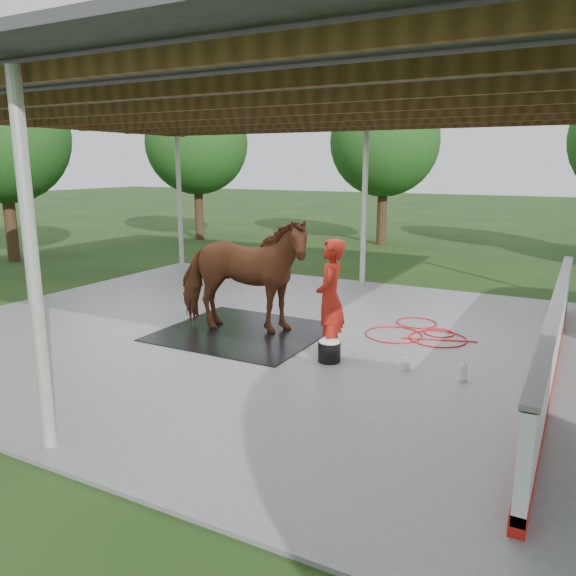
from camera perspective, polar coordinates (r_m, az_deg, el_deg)
The scene contains 12 objects.
ground at distance 10.12m, azimuth -1.95°, elevation -4.76°, with size 100.00×100.00×0.00m, color #1E3814.
concrete_slab at distance 10.11m, azimuth -1.95°, elevation -4.63°, with size 12.00×10.00×0.05m, color slate.
pavilion_structure at distance 9.71m, azimuth -2.13°, elevation 18.19°, with size 12.60×10.60×4.05m.
dasher_board at distance 8.70m, azimuth 25.37°, elevation -4.81°, with size 0.16×8.00×1.15m.
tree_belt at distance 10.34m, azimuth 2.00°, elevation 16.86°, with size 28.00×28.00×5.80m.
rubber_mat at distance 10.10m, azimuth -4.57°, elevation -4.48°, with size 2.76×2.59×0.02m, color black.
horse at distance 9.84m, azimuth -4.67°, elevation 1.28°, with size 1.10×2.42×2.04m, color brown.
handler at distance 8.70m, azimuth 4.31°, elevation -1.03°, with size 0.67×0.44×1.84m, color #AE1E12.
wash_bucket at distance 8.61m, azimuth 4.22°, elevation -6.40°, with size 0.35×0.35×0.32m.
soap_bottle_a at distance 8.22m, azimuth 17.35°, elevation -7.89°, with size 0.13×0.13×0.34m, color silver.
soap_bottle_b at distance 8.43m, azimuth 11.86°, elevation -7.52°, with size 0.09×0.10×0.21m, color #338CD8.
hose_coil at distance 10.25m, azimuth 13.07°, elevation -4.50°, with size 1.89×1.82×0.02m.
Camera 1 is at (4.84, -8.36, 3.00)m, focal length 35.00 mm.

